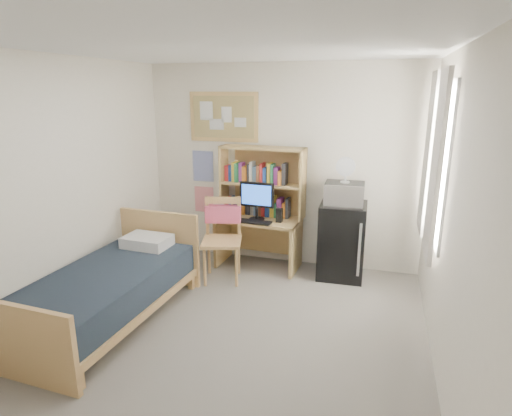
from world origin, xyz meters
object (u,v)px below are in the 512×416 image
(desk, at_px, (258,242))
(monitor, at_px, (257,202))
(speaker_right, at_px, (279,215))
(mini_fridge, at_px, (342,240))
(speaker_left, at_px, (235,211))
(desk_fan, at_px, (346,171))
(microwave, at_px, (344,194))
(bed, at_px, (107,297))
(desk_chair, at_px, (222,241))
(bulletin_board, at_px, (224,117))

(desk, relative_size, monitor, 2.24)
(desk, relative_size, speaker_right, 5.99)
(desk, height_order, mini_fridge, mini_fridge)
(desk, relative_size, speaker_left, 6.24)
(speaker_right, distance_m, desk_fan, 0.98)
(microwave, bearing_deg, mini_fridge, 90.00)
(monitor, bearing_deg, microwave, 5.76)
(bed, relative_size, microwave, 4.29)
(desk_chair, height_order, speaker_left, desk_chair)
(desk_chair, distance_m, microwave, 1.58)
(speaker_right, bearing_deg, microwave, 7.97)
(speaker_left, bearing_deg, bulletin_board, 131.19)
(desk, height_order, bed, desk)
(mini_fridge, height_order, desk_fan, desk_fan)
(microwave, bearing_deg, speaker_left, 179.50)
(bulletin_board, distance_m, mini_fridge, 2.20)
(monitor, distance_m, microwave, 1.09)
(desk_chair, relative_size, desk_fan, 3.64)
(desk_fan, bearing_deg, speaker_left, 179.50)
(monitor, xyz_separation_m, microwave, (1.08, 0.04, 0.17))
(bulletin_board, xyz_separation_m, microwave, (1.63, -0.30, -0.85))
(desk_chair, distance_m, speaker_right, 0.79)
(microwave, xyz_separation_m, desk_fan, (0.00, 0.00, 0.27))
(bed, distance_m, microwave, 2.88)
(bed, distance_m, speaker_left, 1.95)
(bulletin_board, xyz_separation_m, desk_chair, (0.25, -0.81, -1.41))
(bed, relative_size, desk_fan, 7.06)
(bed, distance_m, desk_fan, 2.97)
(speaker_right, bearing_deg, monitor, 180.00)
(bed, bearing_deg, microwave, 42.51)
(speaker_left, bearing_deg, monitor, -0.00)
(monitor, bearing_deg, speaker_left, 180.00)
(bulletin_board, relative_size, desk, 0.89)
(speaker_left, distance_m, desk_fan, 1.50)
(bed, height_order, speaker_left, speaker_left)
(bulletin_board, distance_m, desk_chair, 1.65)
(desk, distance_m, monitor, 0.57)
(desk_chair, xyz_separation_m, speaker_left, (0.00, 0.49, 0.24))
(bulletin_board, height_order, mini_fridge, bulletin_board)
(mini_fridge, bearing_deg, bed, -141.67)
(bulletin_board, xyz_separation_m, monitor, (0.55, -0.34, -1.02))
(mini_fridge, height_order, microwave, microwave)
(desk_chair, relative_size, speaker_left, 5.98)
(bulletin_board, xyz_separation_m, speaker_left, (0.25, -0.33, -1.17))
(desk_chair, height_order, speaker_right, desk_chair)
(desk_chair, bearing_deg, bed, -135.67)
(bulletin_board, relative_size, speaker_left, 5.55)
(speaker_left, relative_size, desk_fan, 0.61)
(mini_fridge, height_order, speaker_right, mini_fridge)
(bulletin_board, xyz_separation_m, desk_fan, (1.63, -0.30, -0.58))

